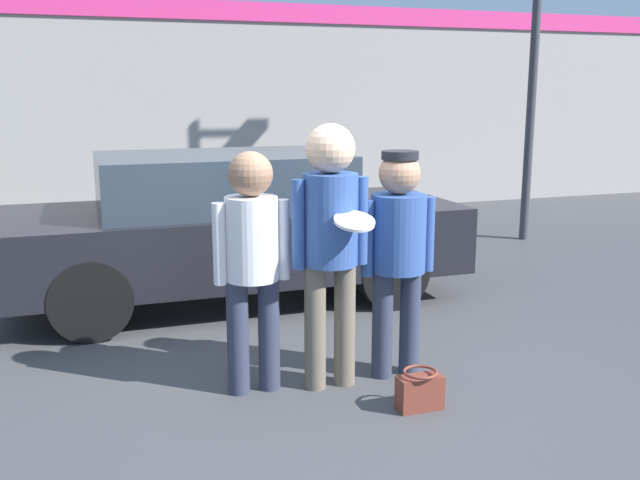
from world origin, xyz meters
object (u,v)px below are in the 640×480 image
(person_left, at_px, (252,252))
(person_middle_with_frisbee, at_px, (330,230))
(parked_car_near, at_px, (230,226))
(person_right, at_px, (398,242))
(handbag, at_px, (420,391))

(person_left, relative_size, person_middle_with_frisbee, 0.90)
(person_middle_with_frisbee, relative_size, parked_car_near, 0.42)
(person_right, height_order, parked_car_near, person_right)
(person_left, height_order, person_right, person_left)
(person_left, height_order, parked_car_near, person_left)
(person_left, distance_m, parked_car_near, 2.26)
(parked_car_near, distance_m, handbag, 3.01)
(parked_car_near, bearing_deg, handbag, -77.46)
(person_right, distance_m, handbag, 1.05)
(person_left, relative_size, person_right, 1.01)
(person_middle_with_frisbee, xyz_separation_m, handbag, (0.43, -0.55, -1.00))
(handbag, bearing_deg, person_right, 80.54)
(person_left, relative_size, parked_car_near, 0.38)
(person_left, xyz_separation_m, person_right, (1.05, -0.06, 0.00))
(parked_car_near, bearing_deg, person_middle_with_frisbee, -84.79)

